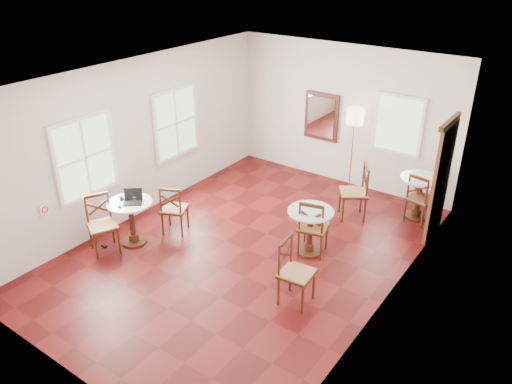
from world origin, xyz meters
TOP-DOWN VIEW (x-y plane):
  - ground at (0.00, 0.00)m, footprint 7.00×7.00m
  - room_shell at (-0.06, 0.27)m, footprint 5.02×7.02m
  - cafe_table_near at (-1.76, -0.96)m, footprint 0.77×0.77m
  - cafe_table_mid at (0.93, 0.57)m, footprint 0.77×0.77m
  - cafe_table_back at (2.00, 2.86)m, footprint 0.79×0.79m
  - chair_near_a at (-1.42, -0.26)m, footprint 0.58×0.58m
  - chair_near_b at (-1.99, -1.42)m, footprint 0.63×0.63m
  - chair_mid_a at (0.98, 0.57)m, footprint 0.58×0.58m
  - chair_mid_b at (1.40, -0.70)m, footprint 0.52×0.52m
  - chair_back_a at (2.08, 2.69)m, footprint 0.54×0.54m
  - chair_back_b at (1.00, 2.13)m, footprint 0.70×0.70m
  - floor_lamp at (0.42, 3.15)m, footprint 0.35×0.35m
  - laptop at (-1.71, -0.92)m, footprint 0.40×0.40m
  - mouse at (-1.75, -1.19)m, footprint 0.09×0.06m
  - navy_mug at (-1.92, -1.00)m, footprint 0.10×0.07m
  - water_glass at (-1.66, -0.93)m, footprint 0.07×0.07m
  - power_adapter at (-2.08, -1.38)m, footprint 0.10×0.06m

SIDE VIEW (x-z plane):
  - ground at x=0.00m, z-range 0.00..0.00m
  - power_adapter at x=-2.08m, z-range 0.00..0.04m
  - chair_near_a at x=-1.42m, z-range 0.00..0.95m
  - chair_back_a at x=2.08m, z-range 0.00..0.99m
  - cafe_table_near at x=-1.76m, z-range 0.10..0.91m
  - cafe_table_mid at x=0.93m, z-range 0.10..0.91m
  - chair_near_b at x=-1.99m, z-range 0.00..1.02m
  - chair_mid_b at x=1.40m, z-range 0.00..1.03m
  - chair_mid_a at x=0.98m, z-range 0.00..1.03m
  - cafe_table_back at x=2.00m, z-range 0.10..0.94m
  - chair_back_b at x=1.00m, z-range 0.00..1.09m
  - mouse at x=-1.75m, z-range 0.81..0.84m
  - navy_mug at x=-1.92m, z-range 0.81..0.89m
  - laptop at x=-1.71m, z-range 0.76..0.98m
  - water_glass at x=-1.66m, z-range 0.81..0.92m
  - floor_lamp at x=0.42m, z-range 0.63..2.45m
  - room_shell at x=-0.06m, z-range 0.38..3.39m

